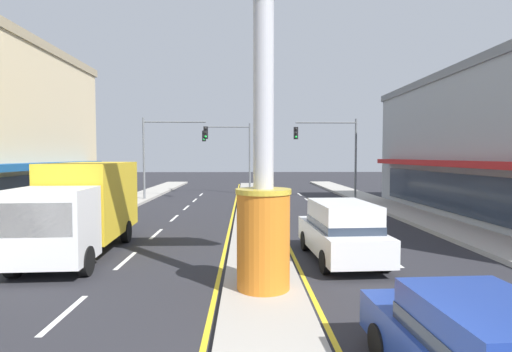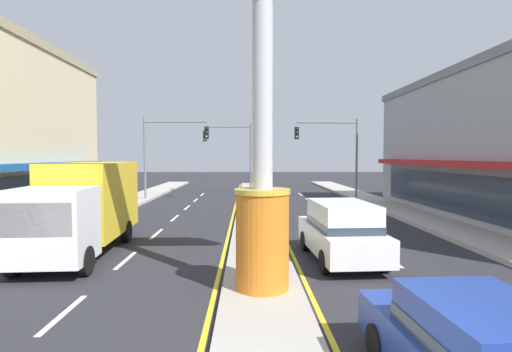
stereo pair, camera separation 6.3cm
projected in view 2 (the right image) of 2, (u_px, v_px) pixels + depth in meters
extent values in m
cube|color=#A39E93|center=(254.00, 217.00, 21.83)|extent=(1.99, 52.00, 0.14)
cube|color=#ADA89E|center=(75.00, 223.00, 19.64)|extent=(2.45, 60.00, 0.18)
cube|color=#ADA89E|center=(431.00, 222.00, 20.03)|extent=(2.45, 60.00, 0.18)
cube|color=silver|center=(64.00, 314.00, 8.56)|extent=(0.14, 2.20, 0.01)
cube|color=silver|center=(126.00, 260.00, 12.96)|extent=(0.14, 2.20, 0.01)
cube|color=silver|center=(157.00, 234.00, 17.35)|extent=(0.14, 2.20, 0.01)
cube|color=silver|center=(175.00, 218.00, 21.74)|extent=(0.14, 2.20, 0.01)
cube|color=silver|center=(187.00, 208.00, 26.14)|extent=(0.14, 2.20, 0.01)
cube|color=silver|center=(196.00, 200.00, 30.53)|extent=(0.14, 2.20, 0.01)
cube|color=silver|center=(202.00, 195.00, 34.92)|extent=(0.14, 2.20, 0.01)
cube|color=silver|center=(461.00, 310.00, 8.75)|extent=(0.14, 2.20, 0.01)
cube|color=silver|center=(389.00, 259.00, 13.15)|extent=(0.14, 2.20, 0.01)
cube|color=silver|center=(354.00, 233.00, 17.54)|extent=(0.14, 2.20, 0.01)
cube|color=silver|center=(332.00, 217.00, 21.93)|extent=(0.14, 2.20, 0.01)
cube|color=silver|center=(318.00, 207.00, 26.33)|extent=(0.14, 2.20, 0.01)
cube|color=silver|center=(308.00, 200.00, 30.72)|extent=(0.14, 2.20, 0.01)
cube|color=silver|center=(300.00, 194.00, 35.11)|extent=(0.14, 2.20, 0.01)
cube|color=yellow|center=(232.00, 218.00, 21.81)|extent=(0.12, 52.00, 0.01)
cube|color=yellow|center=(275.00, 218.00, 21.86)|extent=(0.12, 52.00, 0.01)
cylinder|color=orange|center=(262.00, 241.00, 9.74)|extent=(1.29, 1.29, 2.32)
cylinder|color=gold|center=(262.00, 191.00, 9.68)|extent=(1.36, 1.36, 0.12)
cylinder|color=#B7B7BC|center=(263.00, 91.00, 9.56)|extent=(0.49, 0.49, 4.91)
cube|color=#195193|center=(10.00, 168.00, 16.14)|extent=(0.90, 18.21, 0.30)
cube|color=#283342|center=(1.00, 202.00, 16.21)|extent=(0.08, 17.57, 2.00)
cube|color=#B21E1E|center=(446.00, 163.00, 20.09)|extent=(0.90, 18.12, 0.30)
cube|color=#283342|center=(454.00, 193.00, 20.17)|extent=(0.08, 17.48, 2.00)
cylinder|color=slate|center=(145.00, 160.00, 29.88)|extent=(0.16, 0.16, 6.20)
cylinder|color=slate|center=(176.00, 122.00, 29.79)|extent=(4.62, 0.12, 0.12)
cube|color=black|center=(207.00, 133.00, 29.72)|extent=(0.32, 0.24, 0.92)
sphere|color=black|center=(206.00, 129.00, 29.56)|extent=(0.17, 0.17, 0.17)
sphere|color=black|center=(206.00, 133.00, 29.58)|extent=(0.17, 0.17, 0.17)
sphere|color=#19D83F|center=(206.00, 137.00, 29.60)|extent=(0.17, 0.17, 0.17)
cylinder|color=slate|center=(357.00, 159.00, 30.61)|extent=(0.16, 0.16, 6.20)
cylinder|color=slate|center=(327.00, 123.00, 30.41)|extent=(4.62, 0.12, 0.12)
cube|color=black|center=(297.00, 133.00, 30.24)|extent=(0.32, 0.24, 0.92)
sphere|color=black|center=(297.00, 129.00, 30.09)|extent=(0.17, 0.17, 0.17)
sphere|color=black|center=(297.00, 133.00, 30.10)|extent=(0.17, 0.17, 0.17)
sphere|color=#19D83F|center=(297.00, 137.00, 30.12)|extent=(0.17, 0.17, 0.17)
cylinder|color=slate|center=(251.00, 159.00, 35.04)|extent=(0.16, 0.16, 6.20)
cylinder|color=slate|center=(228.00, 127.00, 34.86)|extent=(3.96, 0.12, 0.12)
cube|color=black|center=(205.00, 136.00, 34.70)|extent=(0.32, 0.24, 0.92)
sphere|color=black|center=(205.00, 132.00, 34.54)|extent=(0.17, 0.17, 0.17)
sphere|color=black|center=(205.00, 136.00, 34.56)|extent=(0.17, 0.17, 0.17)
sphere|color=#19D83F|center=(205.00, 139.00, 34.57)|extent=(0.17, 0.17, 0.17)
cube|color=navy|center=(486.00, 326.00, 5.06)|extent=(1.65, 2.22, 0.60)
cube|color=#283342|center=(486.00, 340.00, 5.07)|extent=(1.68, 2.24, 0.24)
cylinder|color=black|center=(378.00, 343.00, 6.55)|extent=(0.25, 0.63, 0.62)
cylinder|color=black|center=(473.00, 340.00, 6.66)|extent=(0.25, 0.63, 0.62)
cube|color=white|center=(341.00, 239.00, 12.94)|extent=(2.15, 4.70, 0.80)
cube|color=white|center=(342.00, 215.00, 12.72)|extent=(1.82, 2.94, 0.80)
cube|color=#283342|center=(342.00, 224.00, 12.73)|extent=(1.86, 2.97, 0.24)
cylinder|color=black|center=(305.00, 241.00, 14.31)|extent=(0.26, 0.69, 0.68)
cylinder|color=black|center=(353.00, 240.00, 14.44)|extent=(0.26, 0.69, 0.68)
cylinder|color=black|center=(325.00, 262.00, 11.47)|extent=(0.26, 0.69, 0.68)
cylinder|color=black|center=(384.00, 261.00, 11.60)|extent=(0.26, 0.69, 0.68)
cube|color=white|center=(52.00, 225.00, 11.35)|extent=(2.20, 2.10, 2.10)
cube|color=#283342|center=(36.00, 220.00, 10.38)|extent=(1.85, 0.17, 0.90)
cube|color=gold|center=(93.00, 198.00, 14.81)|extent=(2.44, 4.91, 2.60)
cylinder|color=black|center=(86.00, 261.00, 11.27)|extent=(0.30, 0.85, 0.84)
cylinder|color=black|center=(14.00, 262.00, 11.13)|extent=(0.30, 0.85, 0.84)
cylinder|color=black|center=(126.00, 231.00, 15.68)|extent=(0.30, 0.85, 0.84)
cylinder|color=black|center=(73.00, 232.00, 15.53)|extent=(0.30, 0.85, 0.84)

